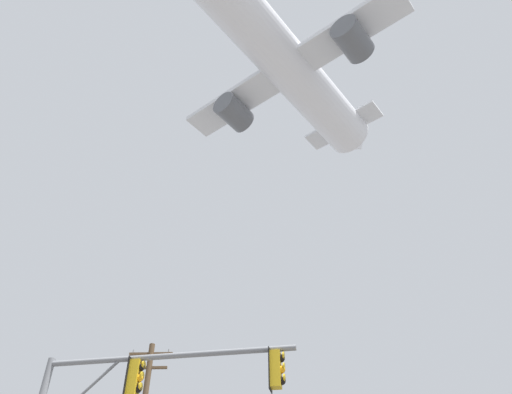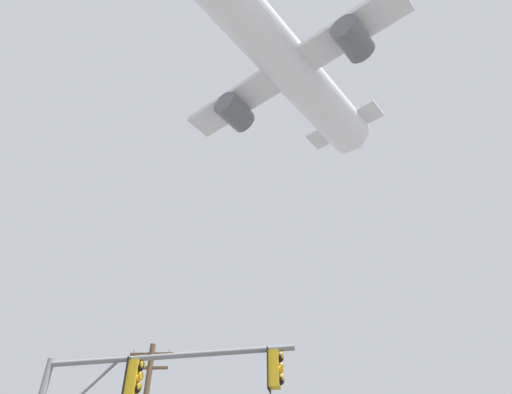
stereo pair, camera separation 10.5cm
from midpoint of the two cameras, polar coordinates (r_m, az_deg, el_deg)
name	(u,v)px [view 2 (the right image)]	position (r m, az deg, el deg)	size (l,w,h in m)	color
airplane	(284,61)	(44.17, 3.40, 15.83)	(20.53, 25.67, 7.96)	white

